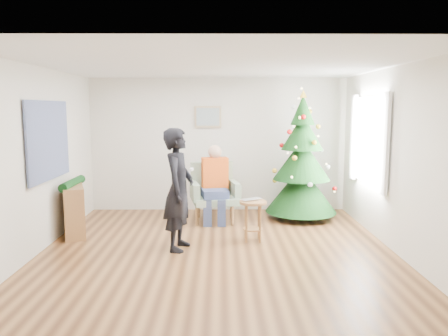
{
  "coord_description": "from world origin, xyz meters",
  "views": [
    {
      "loc": [
        0.05,
        -6.07,
        2.01
      ],
      "look_at": [
        0.1,
        0.6,
        1.1
      ],
      "focal_mm": 35.0,
      "sensor_mm": 36.0,
      "label": 1
    }
  ],
  "objects_px": {
    "christmas_tree": "(302,162)",
    "stool": "(253,220)",
    "console": "(74,209)",
    "standing_man": "(179,189)",
    "armchair": "(214,199)"
  },
  "relations": [
    {
      "from": "armchair",
      "to": "console",
      "type": "bearing_deg",
      "value": -171.27
    },
    {
      "from": "stool",
      "to": "standing_man",
      "type": "bearing_deg",
      "value": -160.59
    },
    {
      "from": "christmas_tree",
      "to": "stool",
      "type": "distance_m",
      "value": 1.86
    },
    {
      "from": "christmas_tree",
      "to": "stool",
      "type": "relative_size",
      "value": 3.77
    },
    {
      "from": "christmas_tree",
      "to": "standing_man",
      "type": "relative_size",
      "value": 1.34
    },
    {
      "from": "standing_man",
      "to": "christmas_tree",
      "type": "bearing_deg",
      "value": -40.01
    },
    {
      "from": "christmas_tree",
      "to": "standing_man",
      "type": "distance_m",
      "value": 2.73
    },
    {
      "from": "armchair",
      "to": "console",
      "type": "xyz_separation_m",
      "value": [
        -2.26,
        -0.79,
        0.01
      ]
    },
    {
      "from": "armchair",
      "to": "standing_man",
      "type": "height_order",
      "value": "standing_man"
    },
    {
      "from": "stool",
      "to": "console",
      "type": "height_order",
      "value": "console"
    },
    {
      "from": "christmas_tree",
      "to": "armchair",
      "type": "xyz_separation_m",
      "value": [
        -1.59,
        -0.17,
        -0.67
      ]
    },
    {
      "from": "christmas_tree",
      "to": "armchair",
      "type": "relative_size",
      "value": 2.25
    },
    {
      "from": "christmas_tree",
      "to": "stool",
      "type": "height_order",
      "value": "christmas_tree"
    },
    {
      "from": "armchair",
      "to": "standing_man",
      "type": "relative_size",
      "value": 0.6
    },
    {
      "from": "stool",
      "to": "console",
      "type": "distance_m",
      "value": 2.9
    }
  ]
}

